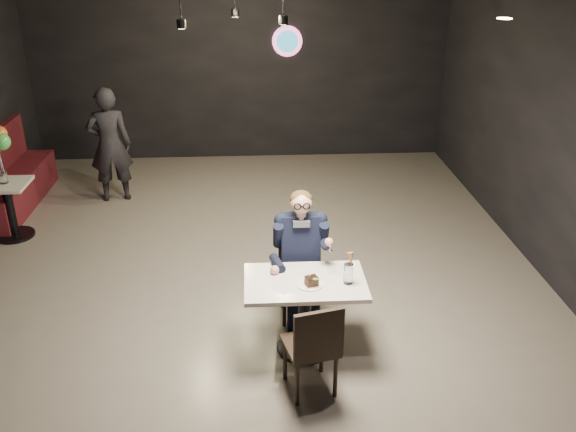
{
  "coord_description": "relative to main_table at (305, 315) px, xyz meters",
  "views": [
    {
      "loc": [
        0.2,
        -5.89,
        3.59
      ],
      "look_at": [
        0.52,
        -0.55,
        1.12
      ],
      "focal_mm": 38.0,
      "sensor_mm": 36.0,
      "label": 1
    }
  ],
  "objects": [
    {
      "name": "chair_near",
      "position": [
        0.0,
        -0.55,
        0.09
      ],
      "size": [
        0.52,
        0.55,
        0.92
      ],
      "primitive_type": "cube",
      "rotation": [
        0.0,
        0.0,
        0.24
      ],
      "color": "black",
      "rests_on": "floor"
    },
    {
      "name": "cake_slice",
      "position": [
        0.05,
        -0.1,
        0.42
      ],
      "size": [
        0.13,
        0.12,
        0.07
      ],
      "primitive_type": "cube",
      "rotation": [
        0.0,
        0.0,
        0.35
      ],
      "color": "black",
      "rests_on": "dessert_plate"
    },
    {
      "name": "wall_sign",
      "position": [
        0.16,
        5.62,
        1.62
      ],
      "size": [
        0.5,
        0.06,
        0.5
      ],
      "primitive_type": null,
      "color": "pink",
      "rests_on": "floor"
    },
    {
      "name": "floor",
      "position": [
        -0.64,
        1.15,
        -0.38
      ],
      "size": [
        9.0,
        9.0,
        0.0
      ],
      "primitive_type": "plane",
      "color": "slate",
      "rests_on": "ground"
    },
    {
      "name": "balloon_vase",
      "position": [
        -3.59,
        2.61,
        0.45
      ],
      "size": [
        0.1,
        0.1,
        0.15
      ],
      "primitive_type": "cylinder",
      "color": "silver",
      "rests_on": "side_table"
    },
    {
      "name": "seated_man",
      "position": [
        0.0,
        0.55,
        0.34
      ],
      "size": [
        0.6,
        0.8,
        1.44
      ],
      "primitive_type": "cube",
      "color": "black",
      "rests_on": "floor"
    },
    {
      "name": "chair_far",
      "position": [
        0.0,
        0.55,
        0.09
      ],
      "size": [
        0.42,
        0.46,
        0.92
      ],
      "primitive_type": "cube",
      "color": "black",
      "rests_on": "floor"
    },
    {
      "name": "side_table",
      "position": [
        -3.59,
        2.61,
        -0.02
      ],
      "size": [
        0.56,
        0.56,
        0.7
      ],
      "primitive_type": "cube",
      "color": "silver",
      "rests_on": "floor"
    },
    {
      "name": "dessert_plate",
      "position": [
        0.03,
        -0.08,
        0.38
      ],
      "size": [
        0.24,
        0.24,
        0.01
      ],
      "primitive_type": "cylinder",
      "color": "white",
      "rests_on": "main_table"
    },
    {
      "name": "wafer_cone",
      "position": [
        0.4,
        -0.07,
        0.62
      ],
      "size": [
        0.07,
        0.07,
        0.12
      ],
      "primitive_type": "cone",
      "rotation": [
        0.0,
        0.0,
        0.26
      ],
      "color": "#B37B49",
      "rests_on": "sundae_glass"
    },
    {
      "name": "mint_leaf",
      "position": [
        0.08,
        -0.13,
        0.47
      ],
      "size": [
        0.06,
        0.04,
        0.01
      ],
      "primitive_type": "ellipsoid",
      "color": "#2D812A",
      "rests_on": "cake_slice"
    },
    {
      "name": "booth_bench",
      "position": [
        -3.89,
        3.61,
        0.17
      ],
      "size": [
        0.54,
        2.18,
        1.09
      ],
      "primitive_type": "cube",
      "color": "#470F12",
      "rests_on": "floor"
    },
    {
      "name": "sundae_glass",
      "position": [
        0.38,
        -0.06,
        0.47
      ],
      "size": [
        0.08,
        0.08,
        0.19
      ],
      "primitive_type": "cylinder",
      "color": "silver",
      "rests_on": "main_table"
    },
    {
      "name": "main_table",
      "position": [
        0.0,
        0.0,
        0.0
      ],
      "size": [
        1.1,
        0.7,
        0.75
      ],
      "primitive_type": "cube",
      "color": "silver",
      "rests_on": "floor"
    },
    {
      "name": "passerby",
      "position": [
        -2.51,
        3.81,
        0.47
      ],
      "size": [
        0.68,
        0.51,
        1.68
      ],
      "primitive_type": "imported",
      "rotation": [
        0.0,
        0.0,
        3.33
      ],
      "color": "black",
      "rests_on": "floor"
    }
  ]
}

